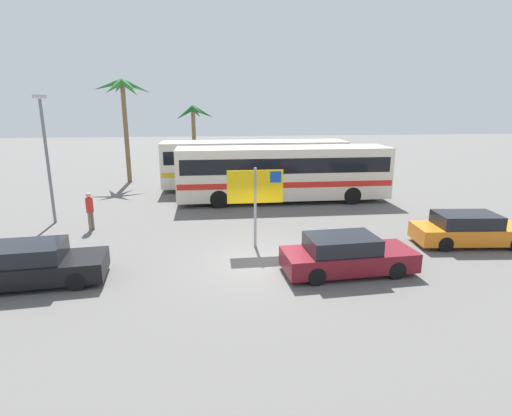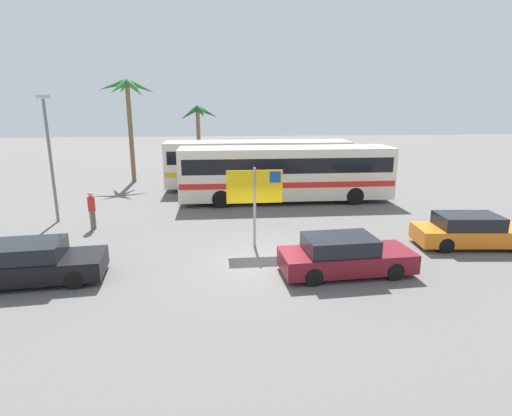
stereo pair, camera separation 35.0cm
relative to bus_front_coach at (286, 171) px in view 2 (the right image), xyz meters
name	(u,v)px [view 2 (the right image)]	position (x,y,z in m)	size (l,w,h in m)	color
ground	(266,264)	(-2.28, -9.54, -1.79)	(120.00, 120.00, 0.00)	#605E5B
bus_front_coach	(286,171)	(0.00, 0.00, 0.00)	(12.22, 2.70, 3.17)	silver
bus_rear_coach	(258,162)	(-1.25, 3.99, 0.00)	(12.22, 2.70, 3.17)	silver
ferry_sign	(256,190)	(-2.47, -7.66, 0.54)	(2.20, 0.11, 3.20)	gray
car_black	(34,263)	(-9.85, -10.34, -1.15)	(4.28, 2.17, 1.32)	black
car_maroon	(344,256)	(0.24, -10.65, -1.15)	(4.52, 1.99, 1.32)	maroon
car_orange	(472,231)	(6.15, -8.49, -1.15)	(4.68, 2.05, 1.32)	orange
pedestrian_near_sign	(92,207)	(-9.68, -4.63, -0.76)	(0.32, 0.32, 1.74)	#706656
lamp_post_left_side	(50,154)	(-11.77, -3.18, 1.52)	(0.56, 0.20, 5.98)	slate
palm_tree_seaside	(198,119)	(-5.42, 10.91, 2.57)	(3.22, 3.29, 5.49)	brown
palm_tree_inland	(128,98)	(-10.12, 7.29, 4.18)	(3.93, 3.59, 7.32)	brown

